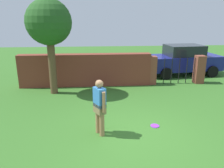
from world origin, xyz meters
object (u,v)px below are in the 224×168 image
Objects in this scene: car at (183,60)px; tree at (49,24)px; person at (100,105)px; frisbee_purple at (155,126)px.

tree is at bearing 16.22° from car.
car is (5.00, 6.51, -0.04)m from person.
person is at bearing -168.97° from frisbee_purple.
person is 8.21m from car.
tree is at bearing 136.68° from frisbee_purple.
car is 7.05m from frisbee_purple.
car reaches higher than person.
person is at bearing -62.86° from tree.
car is (6.92, 2.76, -2.11)m from tree.
tree is 0.92× the size of car.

